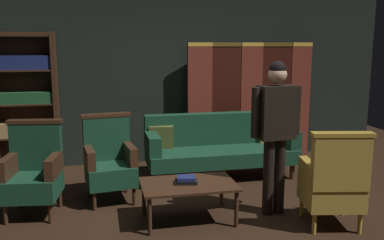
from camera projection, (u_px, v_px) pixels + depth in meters
ground_plane at (208, 218)px, 4.59m from camera, size 10.00×10.00×0.00m
back_wall at (170, 74)px, 6.70m from camera, size 7.20×0.10×2.80m
folding_screen at (251, 100)px, 6.81m from camera, size 2.14×0.24×1.90m
bookshelf at (26, 101)px, 6.05m from camera, size 0.90×0.32×2.05m
velvet_couch at (220, 145)px, 6.02m from camera, size 2.12×0.78×0.88m
coffee_table at (188, 187)px, 4.47m from camera, size 1.00×0.64×0.42m
armchair_gilt_accent at (334, 182)px, 4.29m from camera, size 0.68×0.68×1.04m
armchair_wing_left at (109, 160)px, 5.07m from camera, size 0.65×0.65×1.04m
armchair_wing_right at (34, 171)px, 4.65m from camera, size 0.65×0.65×1.04m
standing_figure at (276, 124)px, 4.55m from camera, size 0.59×0.25×1.70m
book_black_cloth at (186, 182)px, 4.45m from camera, size 0.26×0.19×0.04m
book_navy_cloth at (186, 178)px, 4.44m from camera, size 0.21×0.18×0.04m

